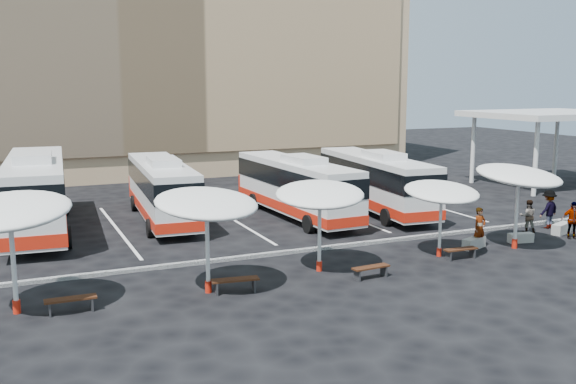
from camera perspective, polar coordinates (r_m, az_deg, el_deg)
name	(u,v)px	position (r m, az deg, el deg)	size (l,w,h in m)	color
ground	(295,256)	(26.99, 0.64, -5.74)	(120.00, 120.00, 0.00)	black
sandstone_building	(137,16)	(56.83, -13.25, 14.96)	(42.00, 18.25, 29.60)	tan
service_canopy	(549,116)	(48.47, 22.21, 6.26)	(10.00, 8.00, 5.20)	silver
curb_divider	(290,252)	(27.41, 0.20, -5.34)	(34.00, 0.25, 0.15)	black
bay_lines	(233,219)	(34.22, -4.93, -2.44)	(24.15, 12.00, 0.01)	white
bus_0	(36,190)	(33.45, -21.49, 0.15)	(3.58, 12.66, 3.97)	silver
bus_1	(162,188)	(34.20, -11.17, 0.37)	(3.09, 10.92, 3.42)	silver
bus_2	(296,185)	(34.39, 0.71, 0.61)	(2.86, 10.89, 3.43)	silver
bus_3	(375,180)	(36.34, 7.76, 1.06)	(3.28, 11.11, 3.48)	silver
sunshade_0	(10,211)	(21.48, -23.51, -1.57)	(4.90, 4.93, 3.88)	silver
sunshade_1	(207,204)	(21.89, -7.25, -1.05)	(4.34, 4.38, 3.69)	silver
sunshade_2	(320,195)	(24.30, 2.84, -0.23)	(4.43, 4.45, 3.53)	silver
sunshade_3	(442,192)	(27.15, 13.49, -0.01)	(3.38, 3.42, 3.22)	silver
sunshade_4	(519,176)	(29.38, 19.83, 1.35)	(4.52, 4.55, 3.78)	silver
wood_bench_0	(71,301)	(21.65, -18.75, -9.19)	(1.60, 0.45, 0.49)	black
wood_bench_1	(235,282)	(22.45, -4.72, -7.97)	(1.69, 0.67, 0.51)	black
wood_bench_2	(371,269)	(24.16, 7.37, -6.82)	(1.52, 0.51, 0.46)	black
wood_bench_3	(461,251)	(27.45, 15.09, -5.07)	(1.49, 0.45, 0.45)	black
conc_bench_0	(474,243)	(29.33, 16.19, -4.39)	(1.28, 0.43, 0.48)	gray
conc_bench_1	(521,238)	(31.09, 19.98, -3.85)	(1.15, 0.38, 0.43)	gray
conc_bench_2	(561,228)	(33.63, 23.13, -2.99)	(1.33, 0.44, 0.50)	gray
passenger_0	(479,228)	(29.41, 16.66, -3.06)	(0.66, 0.43, 1.80)	black
passenger_1	(529,216)	(33.11, 20.61, -2.03)	(0.78, 0.61, 1.61)	black
passenger_2	(572,220)	(32.64, 23.95, -2.30)	(1.02, 0.43, 1.75)	black
passenger_3	(549,209)	(34.47, 22.16, -1.44)	(1.23, 0.71, 1.91)	black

